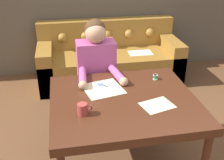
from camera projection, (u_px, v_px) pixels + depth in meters
dining_table at (124, 106)px, 2.31m from camera, size 1.18×1.04×0.75m
couch at (109, 60)px, 4.16m from camera, size 2.03×0.84×0.85m
person at (97, 79)px, 2.87m from camera, size 0.44×0.61×1.24m
pattern_paper_main at (103, 89)px, 2.42m from camera, size 0.38×0.37×0.00m
pattern_paper_offcut at (157, 105)px, 2.18m from camera, size 0.28×0.24×0.00m
scissors at (105, 86)px, 2.47m from camera, size 0.22×0.19×0.01m
mug at (83, 109)px, 2.05m from camera, size 0.11×0.08×0.09m
thread_spool at (155, 77)px, 2.58m from camera, size 0.04×0.04×0.05m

